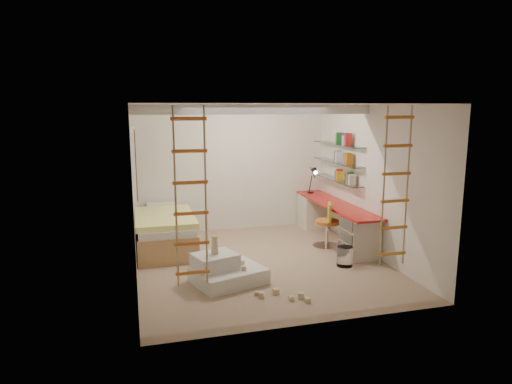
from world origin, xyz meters
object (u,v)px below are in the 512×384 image
object	(u,v)px
desk	(334,220)
swivel_chair	(327,232)
play_platform	(225,271)
bed	(165,231)

from	to	relation	value
desk	swivel_chair	distance (m)	0.53
desk	play_platform	size ratio (longest dim) A/B	2.39
swivel_chair	play_platform	distance (m)	2.42
desk	play_platform	world-z (taller)	desk
desk	swivel_chair	bearing A→B (deg)	-128.39
swivel_chair	play_platform	size ratio (longest dim) A/B	0.73
bed	play_platform	xyz separation A→B (m)	(0.73, -1.90, -0.16)
bed	swivel_chair	xyz separation A→B (m)	(2.87, -0.77, -0.01)
desk	bed	bearing A→B (deg)	173.51
play_platform	swivel_chair	bearing A→B (deg)	27.84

